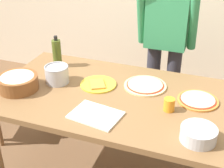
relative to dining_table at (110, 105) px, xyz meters
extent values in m
cube|color=brown|center=(0.00, 0.00, 0.07)|extent=(1.60, 0.96, 0.04)
cylinder|color=brown|center=(-0.72, 0.40, -0.31)|extent=(0.07, 0.07, 0.72)
cylinder|color=brown|center=(0.72, 0.40, -0.31)|extent=(0.07, 0.07, 0.72)
cylinder|color=#2D2D38|center=(0.13, 0.76, -0.24)|extent=(0.12, 0.12, 0.85)
cylinder|color=#2D2D38|center=(0.31, 0.76, -0.24)|extent=(0.12, 0.12, 0.85)
cube|color=#338C59|center=(0.22, 0.76, 0.46)|extent=(0.34, 0.20, 0.55)
cylinder|color=#338C59|center=(0.01, 0.71, 0.46)|extent=(0.07, 0.21, 0.55)
cylinder|color=#338C59|center=(0.43, 0.71, 0.46)|extent=(0.07, 0.21, 0.55)
cylinder|color=brown|center=(-1.12, 0.35, -0.44)|extent=(0.04, 0.04, 0.45)
cylinder|color=beige|center=(0.20, 0.18, 0.10)|extent=(0.30, 0.30, 0.01)
cylinder|color=#B22D1E|center=(0.20, 0.18, 0.10)|extent=(0.27, 0.27, 0.00)
cylinder|color=beige|center=(0.20, 0.18, 0.11)|extent=(0.25, 0.25, 0.00)
cylinder|color=#C67A33|center=(0.58, 0.11, 0.10)|extent=(0.27, 0.27, 0.01)
cylinder|color=#B22D1E|center=(0.58, 0.11, 0.10)|extent=(0.24, 0.24, 0.00)
cylinder|color=beige|center=(0.58, 0.11, 0.11)|extent=(0.22, 0.22, 0.00)
cylinder|color=gold|center=(-0.12, 0.09, 0.10)|extent=(0.26, 0.26, 0.01)
cube|color=#CC8438|center=(-0.12, 0.07, 0.11)|extent=(0.16, 0.17, 0.01)
cylinder|color=brown|center=(-0.62, -0.16, 0.14)|extent=(0.28, 0.28, 0.10)
ellipsoid|color=beige|center=(-0.62, -0.16, 0.18)|extent=(0.25, 0.25, 0.05)
cylinder|color=#B7B7BC|center=(0.63, -0.30, 0.13)|extent=(0.20, 0.20, 0.08)
cylinder|color=#47561E|center=(-0.54, 0.27, 0.20)|extent=(0.07, 0.07, 0.22)
cylinder|color=black|center=(-0.54, 0.27, 0.33)|extent=(0.03, 0.03, 0.04)
cylinder|color=#B7B7BC|center=(-0.42, 0.03, 0.15)|extent=(0.17, 0.17, 0.12)
torus|color=#A5A5AD|center=(-0.42, 0.03, 0.21)|extent=(0.17, 0.17, 0.01)
cylinder|color=orange|center=(0.42, -0.06, 0.13)|extent=(0.07, 0.07, 0.08)
cube|color=white|center=(0.01, -0.28, 0.10)|extent=(0.33, 0.26, 0.01)
camera|label=1|loc=(0.66, -1.76, 1.21)|focal=51.17mm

